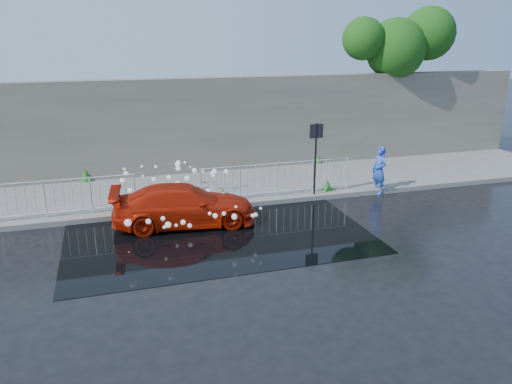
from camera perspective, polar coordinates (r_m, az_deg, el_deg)
ground at (r=12.58m, az=-5.55°, el=-6.78°), size 90.00×90.00×0.00m
pavement at (r=17.18m, az=-8.91°, el=0.12°), size 30.00×4.00×0.15m
curb at (r=15.30m, az=-7.82°, el=-2.02°), size 30.00×0.25×0.16m
retaining_wall at (r=18.88m, az=-10.15°, el=7.34°), size 30.00×0.60×3.50m
puddle at (r=13.57m, az=-4.33°, el=-4.84°), size 8.00×5.00×0.01m
sign_post at (r=16.08m, az=6.85°, el=5.08°), size 0.45×0.06×2.50m
tree at (r=22.17m, az=16.34°, el=16.02°), size 4.95×2.47×6.30m
railing_left at (r=15.39m, az=-22.99°, el=-0.62°), size 5.05×0.05×1.10m
railing_right at (r=16.12m, az=2.45°, el=1.60°), size 5.05×0.05×1.10m
weeds at (r=16.68m, az=-9.42°, el=0.48°), size 12.17×3.93×0.43m
water_spray at (r=15.20m, az=-8.56°, el=0.31°), size 3.57×5.66×0.98m
red_car at (r=14.17m, az=-8.19°, el=-1.51°), size 4.13×1.99×1.16m
person at (r=17.25m, az=13.90°, el=2.43°), size 0.49×0.66×1.63m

